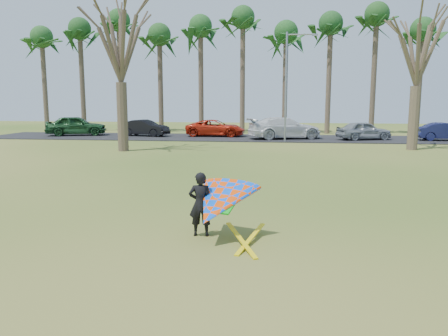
# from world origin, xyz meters

# --- Properties ---
(ground) EXTENTS (100.00, 100.00, 0.00)m
(ground) POSITION_xyz_m (0.00, 0.00, 0.00)
(ground) COLOR #255412
(ground) RESTS_ON ground
(parking_strip) EXTENTS (46.00, 7.00, 0.06)m
(parking_strip) POSITION_xyz_m (0.00, 25.00, 0.03)
(parking_strip) COLOR black
(parking_strip) RESTS_ON ground
(palm_0) EXTENTS (4.84, 4.84, 10.84)m
(palm_0) POSITION_xyz_m (-22.00, 31.00, 9.17)
(palm_0) COLOR #4F3D2F
(palm_0) RESTS_ON ground
(palm_1) EXTENTS (4.84, 4.84, 11.54)m
(palm_1) POSITION_xyz_m (-18.00, 31.00, 9.85)
(palm_1) COLOR #4B392D
(palm_1) RESTS_ON ground
(palm_2) EXTENTS (4.84, 4.84, 12.24)m
(palm_2) POSITION_xyz_m (-14.00, 31.00, 10.52)
(palm_2) COLOR brown
(palm_2) RESTS_ON ground
(palm_3) EXTENTS (4.84, 4.84, 10.84)m
(palm_3) POSITION_xyz_m (-10.00, 31.00, 9.17)
(palm_3) COLOR #46362A
(palm_3) RESTS_ON ground
(palm_4) EXTENTS (4.84, 4.84, 11.54)m
(palm_4) POSITION_xyz_m (-6.00, 31.00, 9.85)
(palm_4) COLOR brown
(palm_4) RESTS_ON ground
(palm_5) EXTENTS (4.84, 4.84, 12.24)m
(palm_5) POSITION_xyz_m (-2.00, 31.00, 10.52)
(palm_5) COLOR brown
(palm_5) RESTS_ON ground
(palm_6) EXTENTS (4.84, 4.84, 10.84)m
(palm_6) POSITION_xyz_m (2.00, 31.00, 9.17)
(palm_6) COLOR #4C3B2D
(palm_6) RESTS_ON ground
(palm_7) EXTENTS (4.84, 4.84, 11.54)m
(palm_7) POSITION_xyz_m (6.00, 31.00, 9.85)
(palm_7) COLOR brown
(palm_7) RESTS_ON ground
(palm_8) EXTENTS (4.84, 4.84, 12.24)m
(palm_8) POSITION_xyz_m (10.00, 31.00, 10.52)
(palm_8) COLOR #48372B
(palm_8) RESTS_ON ground
(palm_9) EXTENTS (4.84, 4.84, 10.84)m
(palm_9) POSITION_xyz_m (14.00, 31.00, 9.17)
(palm_9) COLOR #453A29
(palm_9) RESTS_ON ground
(bare_tree_left) EXTENTS (6.60, 6.60, 9.70)m
(bare_tree_left) POSITION_xyz_m (-8.00, 15.00, 6.92)
(bare_tree_left) COLOR #453729
(bare_tree_left) RESTS_ON ground
(bare_tree_right) EXTENTS (6.27, 6.27, 9.21)m
(bare_tree_right) POSITION_xyz_m (10.00, 18.00, 6.57)
(bare_tree_right) COLOR brown
(bare_tree_right) RESTS_ON ground
(streetlight) EXTENTS (2.28, 0.18, 8.00)m
(streetlight) POSITION_xyz_m (2.16, 22.00, 4.46)
(streetlight) COLOR gray
(streetlight) RESTS_ON ground
(car_0) EXTENTS (5.43, 3.55, 1.72)m
(car_0) POSITION_xyz_m (-16.05, 25.24, 0.92)
(car_0) COLOR #1B4521
(car_0) RESTS_ON parking_strip
(car_1) EXTENTS (4.42, 2.36, 1.38)m
(car_1) POSITION_xyz_m (-9.90, 25.45, 0.75)
(car_1) COLOR black
(car_1) RESTS_ON parking_strip
(car_2) EXTENTS (5.05, 2.36, 1.40)m
(car_2) POSITION_xyz_m (-3.85, 25.99, 0.76)
(car_2) COLOR red
(car_2) RESTS_ON parking_strip
(car_3) EXTENTS (6.36, 4.28, 1.71)m
(car_3) POSITION_xyz_m (2.00, 24.34, 0.92)
(car_3) COLOR silver
(car_3) RESTS_ON parking_strip
(car_4) EXTENTS (4.53, 3.01, 1.43)m
(car_4) POSITION_xyz_m (8.11, 24.21, 0.78)
(car_4) COLOR gray
(car_4) RESTS_ON parking_strip
(car_5) EXTENTS (4.18, 1.59, 1.36)m
(car_5) POSITION_xyz_m (14.19, 24.25, 0.74)
(car_5) COLOR #171B46
(car_5) RESTS_ON parking_strip
(kite_flyer) EXTENTS (2.13, 2.39, 2.02)m
(kite_flyer) POSITION_xyz_m (0.29, -1.49, 0.84)
(kite_flyer) COLOR black
(kite_flyer) RESTS_ON ground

